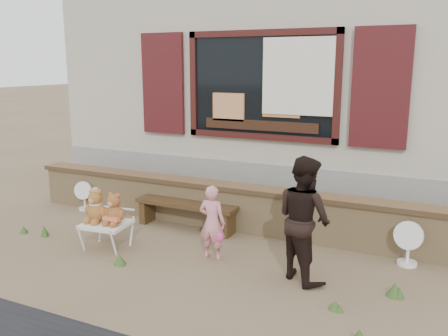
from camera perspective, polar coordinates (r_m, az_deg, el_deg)
The scene contains 12 objects.
ground at distance 6.23m, azimuth -2.40°, elevation -10.11°, with size 80.00×80.00×0.00m, color brown.
shopfront at distance 9.95m, azimuth 9.79°, elevation 10.01°, with size 8.04×5.13×4.00m.
brick_wall at distance 6.96m, azimuth 1.42°, elevation -4.67°, with size 7.10×0.36×0.67m.
bench at distance 7.00m, azimuth -4.59°, elevation -4.98°, with size 1.58×0.36×0.40m.
folding_chair at distance 6.44m, azimuth -13.97°, elevation -6.67°, with size 0.62×0.56×0.35m.
teddy_bear_left at distance 6.44m, azimuth -15.13°, elevation -4.34°, with size 0.33×0.28×0.45m, color brown, non-canonical shape.
teddy_bear_right at distance 6.29m, azimuth -13.02°, elevation -4.72°, with size 0.31×0.27×0.43m, color brown, non-canonical shape.
child at distance 5.88m, azimuth -1.44°, elevation -6.57°, with size 0.34×0.23×0.94m, color pink.
adult at distance 5.35m, azimuth 9.59°, elevation -6.03°, with size 0.69×0.54×1.42m, color black.
fan_left at distance 8.23m, azimuth -16.45°, elevation -3.17°, with size 0.32×0.21×0.49m.
fan_right at distance 6.17m, azimuth 21.33°, elevation -8.40°, with size 0.36×0.24×0.56m.
grass_tufts at distance 5.37m, azimuth 1.29°, elevation -13.13°, with size 5.21×1.24×0.16m.
Camera 1 is at (2.69, -5.08, 2.38)m, focal length 38.00 mm.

